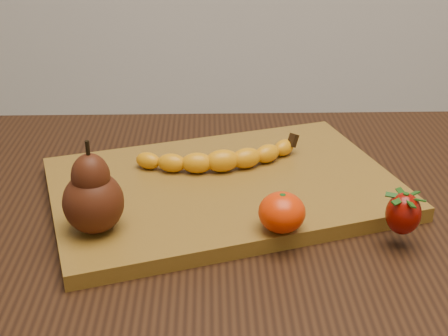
{
  "coord_description": "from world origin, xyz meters",
  "views": [
    {
      "loc": [
        -0.04,
        -0.69,
        1.17
      ],
      "look_at": [
        -0.02,
        0.05,
        0.8
      ],
      "focal_mm": 50.0,
      "sensor_mm": 36.0,
      "label": 1
    }
  ],
  "objects_px": {
    "pear": "(92,187)",
    "mandarin": "(282,212)",
    "cutting_board": "(224,188)",
    "table": "(240,276)"
  },
  "relations": [
    {
      "from": "pear",
      "to": "mandarin",
      "type": "xyz_separation_m",
      "value": [
        0.22,
        -0.01,
        -0.03
      ]
    },
    {
      "from": "cutting_board",
      "to": "pear",
      "type": "distance_m",
      "value": 0.2
    },
    {
      "from": "table",
      "to": "cutting_board",
      "type": "distance_m",
      "value": 0.12
    },
    {
      "from": "pear",
      "to": "mandarin",
      "type": "height_order",
      "value": "pear"
    },
    {
      "from": "table",
      "to": "pear",
      "type": "relative_size",
      "value": 9.11
    },
    {
      "from": "table",
      "to": "mandarin",
      "type": "xyz_separation_m",
      "value": [
        0.04,
        -0.07,
        0.14
      ]
    },
    {
      "from": "cutting_board",
      "to": "mandarin",
      "type": "distance_m",
      "value": 0.14
    },
    {
      "from": "cutting_board",
      "to": "pear",
      "type": "bearing_deg",
      "value": -159.93
    },
    {
      "from": "table",
      "to": "cutting_board",
      "type": "bearing_deg",
      "value": 112.44
    },
    {
      "from": "mandarin",
      "to": "cutting_board",
      "type": "bearing_deg",
      "value": 117.36
    }
  ]
}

